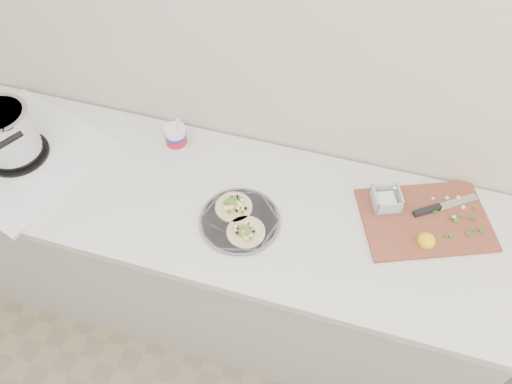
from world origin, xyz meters
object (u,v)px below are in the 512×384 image
(stove, at_px, (11,141))
(tub, at_px, (176,136))
(cutboard, at_px, (423,215))
(taco_plate, at_px, (240,219))

(stove, height_order, tub, stove)
(tub, height_order, cutboard, tub)
(taco_plate, distance_m, cutboard, 0.65)
(stove, height_order, cutboard, stove)
(taco_plate, bearing_deg, tub, 141.42)
(taco_plate, bearing_deg, stove, 177.04)
(stove, distance_m, cutboard, 1.54)
(tub, bearing_deg, taco_plate, -38.58)
(tub, xyz_separation_m, cutboard, (0.96, -0.08, -0.05))
(cutboard, bearing_deg, tub, 153.38)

